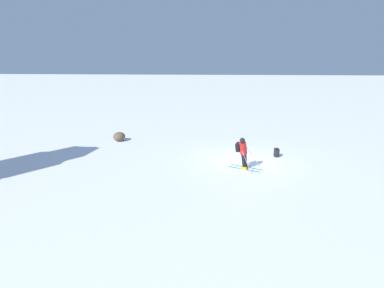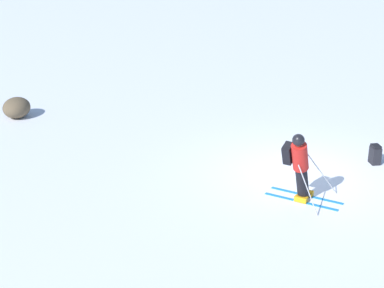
# 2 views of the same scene
# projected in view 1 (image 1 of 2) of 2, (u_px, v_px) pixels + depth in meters

# --- Properties ---
(ground_plane) EXTENTS (300.00, 300.00, 0.00)m
(ground_plane) POSITION_uv_depth(u_px,v_px,m) (244.00, 160.00, 16.60)
(ground_plane) COLOR white
(skier) EXTENTS (1.37, 1.75, 1.78)m
(skier) POSITION_uv_depth(u_px,v_px,m) (243.00, 152.00, 14.79)
(skier) COLOR #1E7AC6
(skier) RESTS_ON ground
(spare_backpack) EXTENTS (0.35, 0.29, 0.50)m
(spare_backpack) POSITION_uv_depth(u_px,v_px,m) (277.00, 153.00, 17.20)
(spare_backpack) COLOR black
(spare_backpack) RESTS_ON ground
(exposed_boulder_0) EXTENTS (0.96, 0.81, 0.62)m
(exposed_boulder_0) POSITION_uv_depth(u_px,v_px,m) (119.00, 137.00, 20.79)
(exposed_boulder_0) COLOR brown
(exposed_boulder_0) RESTS_ON ground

